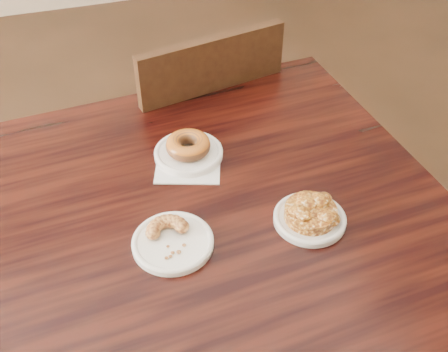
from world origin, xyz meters
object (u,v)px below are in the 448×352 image
object	(u,v)px
glazed_donut	(188,145)
apple_fritter	(311,211)
cafe_table	(218,313)
chair_far	(187,138)
cruller_fragment	(172,236)

from	to	relation	value
glazed_donut	apple_fritter	distance (m)	0.33
cafe_table	glazed_donut	distance (m)	0.45
cafe_table	apple_fritter	size ratio (longest dim) A/B	6.67
chair_far	cruller_fragment	distance (m)	0.79
cafe_table	cruller_fragment	bearing A→B (deg)	-152.34
cafe_table	glazed_donut	bearing A→B (deg)	90.07
apple_fritter	cruller_fragment	bearing A→B (deg)	175.74
glazed_donut	apple_fritter	xyz separation A→B (m)	(0.18, -0.27, -0.00)
apple_fritter	cruller_fragment	world-z (taller)	apple_fritter
glazed_donut	apple_fritter	world-z (taller)	glazed_donut
cafe_table	cruller_fragment	world-z (taller)	cruller_fragment
cafe_table	chair_far	world-z (taller)	chair_far
cafe_table	glazed_donut	xyz separation A→B (m)	(-0.01, 0.18, 0.41)
glazed_donut	cruller_fragment	xyz separation A→B (m)	(-0.10, -0.25, -0.01)
cafe_table	chair_far	distance (m)	0.64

